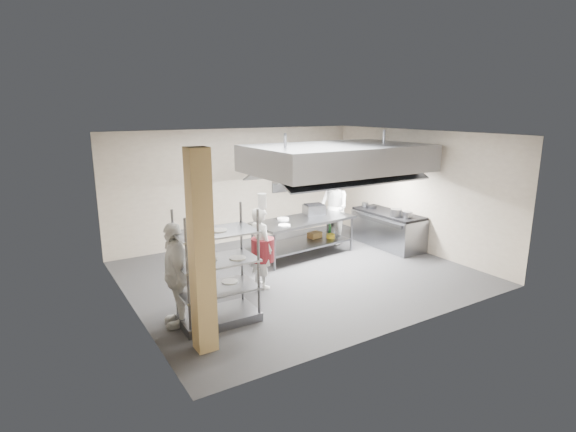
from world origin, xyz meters
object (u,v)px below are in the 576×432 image
cooking_range (388,230)px  chef_plating (175,275)px  griddle (314,210)px  stockpot (396,213)px  chef_head (261,248)px  island (303,237)px  chef_line (333,208)px  pass_rack (217,267)px

cooking_range → chef_plating: 6.26m
griddle → chef_plating: bearing=-143.8°
cooking_range → griddle: (-1.80, 0.78, 0.61)m
stockpot → chef_head: bearing=-176.1°
island → griddle: bearing=23.7°
chef_line → cooking_range: bearing=59.3°
pass_rack → chef_plating: (-0.62, 0.27, -0.10)m
island → pass_rack: (-3.17, -2.19, 0.52)m
pass_rack → chef_head: pass_rack is taller
chef_head → stockpot: chef_head is taller
cooking_range → chef_plating: size_ratio=1.14×
chef_line → griddle: (-0.67, -0.11, 0.07)m
chef_line → chef_plating: (-4.95, -2.30, -0.09)m
island → chef_head: (-1.83, -1.23, 0.37)m
chef_plating → cooking_range: bearing=114.0°
stockpot → griddle: bearing=142.7°
chef_head → chef_line: size_ratio=0.85×
island → chef_line: bearing=12.9°
chef_line → chef_plating: 5.46m
chef_head → griddle: size_ratio=3.34×
island → cooking_range: island is taller
island → cooking_range: 2.35m
chef_line → stockpot: size_ratio=6.97×
chef_head → griddle: chef_head is taller
cooking_range → stockpot: 0.76m
island → chef_line: chef_line is taller
pass_rack → stockpot: bearing=14.5°
griddle → pass_rack: bearing=-137.0°
chef_line → chef_plating: chef_line is taller
griddle → island: bearing=-141.9°
chef_head → stockpot: size_ratio=5.94×
island → griddle: griddle is taller
island → chef_line: 1.33m
chef_plating → griddle: (4.28, 2.20, 0.16)m
chef_plating → stockpot: 5.98m
griddle → cooking_range: bearing=-14.4°
chef_plating → stockpot: bearing=110.2°
island → chef_head: size_ratio=1.55×
chef_line → griddle: 0.68m
cooking_range → stockpot: stockpot is taller
pass_rack → chef_line: size_ratio=1.01×
chef_line → chef_plating: size_ratio=1.10×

